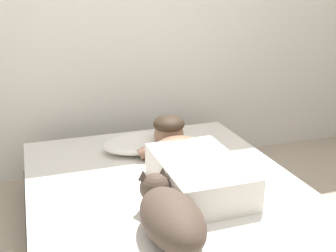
{
  "coord_description": "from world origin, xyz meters",
  "views": [
    {
      "loc": [
        -0.75,
        -1.65,
        1.45
      ],
      "look_at": [
        0.02,
        0.61,
        0.62
      ],
      "focal_mm": 44.94,
      "sensor_mm": 36.0,
      "label": 1
    }
  ],
  "objects_px": {
    "bed": "(168,217)",
    "person_lying": "(190,163)",
    "coffee_cup": "(188,151)",
    "dog": "(169,214)",
    "cell_phone": "(164,191)",
    "pillow": "(142,143)"
  },
  "relations": [
    {
      "from": "dog",
      "to": "coffee_cup",
      "type": "height_order",
      "value": "dog"
    },
    {
      "from": "dog",
      "to": "cell_phone",
      "type": "bearing_deg",
      "value": 75.56
    },
    {
      "from": "bed",
      "to": "person_lying",
      "type": "xyz_separation_m",
      "value": [
        0.15,
        0.05,
        0.29
      ]
    },
    {
      "from": "bed",
      "to": "person_lying",
      "type": "bearing_deg",
      "value": 18.61
    },
    {
      "from": "pillow",
      "to": "cell_phone",
      "type": "relative_size",
      "value": 3.71
    },
    {
      "from": "dog",
      "to": "cell_phone",
      "type": "xyz_separation_m",
      "value": [
        0.1,
        0.39,
        -0.1
      ]
    },
    {
      "from": "dog",
      "to": "coffee_cup",
      "type": "xyz_separation_m",
      "value": [
        0.4,
        0.8,
        -0.07
      ]
    },
    {
      "from": "person_lying",
      "to": "coffee_cup",
      "type": "bearing_deg",
      "value": 70.43
    },
    {
      "from": "bed",
      "to": "person_lying",
      "type": "distance_m",
      "value": 0.33
    },
    {
      "from": "dog",
      "to": "cell_phone",
      "type": "relative_size",
      "value": 4.11
    },
    {
      "from": "cell_phone",
      "to": "bed",
      "type": "bearing_deg",
      "value": 48.68
    },
    {
      "from": "pillow",
      "to": "coffee_cup",
      "type": "relative_size",
      "value": 4.16
    },
    {
      "from": "person_lying",
      "to": "cell_phone",
      "type": "height_order",
      "value": "person_lying"
    },
    {
      "from": "pillow",
      "to": "person_lying",
      "type": "distance_m",
      "value": 0.52
    },
    {
      "from": "person_lying",
      "to": "coffee_cup",
      "type": "distance_m",
      "value": 0.34
    },
    {
      "from": "coffee_cup",
      "to": "cell_phone",
      "type": "bearing_deg",
      "value": -126.02
    },
    {
      "from": "pillow",
      "to": "dog",
      "type": "height_order",
      "value": "dog"
    },
    {
      "from": "pillow",
      "to": "dog",
      "type": "bearing_deg",
      "value": -98.27
    },
    {
      "from": "person_lying",
      "to": "coffee_cup",
      "type": "xyz_separation_m",
      "value": [
        0.11,
        0.32,
        -0.07
      ]
    },
    {
      "from": "bed",
      "to": "dog",
      "type": "distance_m",
      "value": 0.54
    },
    {
      "from": "bed",
      "to": "dog",
      "type": "bearing_deg",
      "value": -107.77
    },
    {
      "from": "person_lying",
      "to": "coffee_cup",
      "type": "height_order",
      "value": "person_lying"
    }
  ]
}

